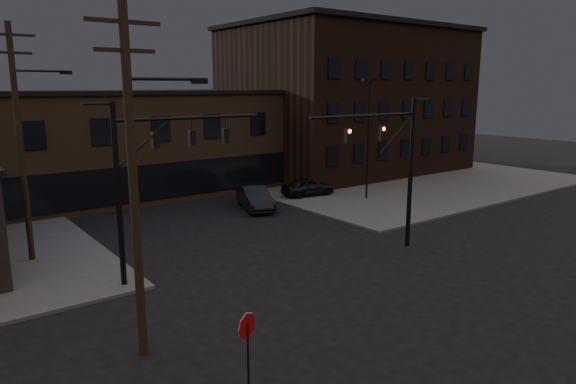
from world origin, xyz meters
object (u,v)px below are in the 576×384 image
(traffic_signal_far, at_px, (146,171))
(parked_car_lot_a, at_px, (308,186))
(stop_sign, at_px, (247,335))
(car_crossing, at_px, (255,198))
(parked_car_lot_b, at_px, (310,174))
(traffic_signal_near, at_px, (397,158))

(traffic_signal_far, distance_m, parked_car_lot_a, 19.76)
(stop_sign, height_order, car_crossing, stop_sign)
(parked_car_lot_a, bearing_deg, car_crossing, 107.46)
(parked_car_lot_a, bearing_deg, parked_car_lot_b, -31.37)
(parked_car_lot_a, height_order, parked_car_lot_b, parked_car_lot_a)
(traffic_signal_near, bearing_deg, car_crossing, 93.61)
(traffic_signal_near, bearing_deg, parked_car_lot_a, 70.08)
(traffic_signal_far, height_order, parked_car_lot_b, traffic_signal_far)
(parked_car_lot_a, relative_size, parked_car_lot_b, 0.99)
(traffic_signal_near, xyz_separation_m, parked_car_lot_b, (9.05, 18.09, -4.16))
(traffic_signal_near, relative_size, parked_car_lot_b, 1.88)
(stop_sign, xyz_separation_m, parked_car_lot_b, (22.40, 24.57, -1.08))
(stop_sign, relative_size, car_crossing, 0.50)
(traffic_signal_near, bearing_deg, parked_car_lot_b, 63.43)
(stop_sign, distance_m, parked_car_lot_b, 33.27)
(traffic_signal_far, bearing_deg, parked_car_lot_b, 34.63)
(traffic_signal_far, distance_m, parked_car_lot_b, 26.02)
(traffic_signal_near, xyz_separation_m, traffic_signal_far, (-12.07, 3.50, 0.08))
(parked_car_lot_b, bearing_deg, traffic_signal_far, 136.66)
(traffic_signal_near, height_order, car_crossing, traffic_signal_near)
(parked_car_lot_a, distance_m, car_crossing, 5.56)
(traffic_signal_far, bearing_deg, parked_car_lot_a, 29.59)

